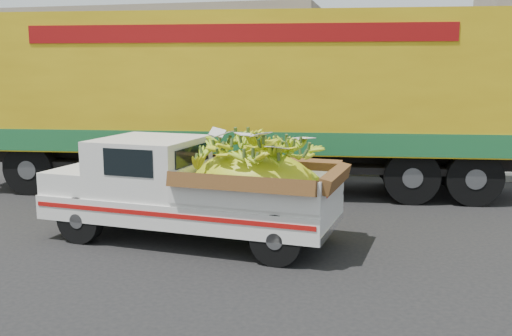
# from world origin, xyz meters

# --- Properties ---
(ground) EXTENTS (100.00, 100.00, 0.00)m
(ground) POSITION_xyz_m (0.00, 0.00, 0.00)
(ground) COLOR black
(ground) RESTS_ON ground
(curb) EXTENTS (60.00, 0.25, 0.15)m
(curb) POSITION_xyz_m (0.00, 6.69, 0.07)
(curb) COLOR gray
(curb) RESTS_ON ground
(sidewalk) EXTENTS (60.00, 4.00, 0.14)m
(sidewalk) POSITION_xyz_m (0.00, 8.79, 0.07)
(sidewalk) COLOR gray
(sidewalk) RESTS_ON ground
(building_left) EXTENTS (18.00, 6.00, 5.00)m
(building_left) POSITION_xyz_m (-8.00, 14.69, 2.50)
(building_left) COLOR gray
(building_left) RESTS_ON ground
(pickup_truck) EXTENTS (4.67, 2.12, 1.59)m
(pickup_truck) POSITION_xyz_m (1.07, 0.27, 0.85)
(pickup_truck) COLOR black
(pickup_truck) RESTS_ON ground
(semi_trailer) EXTENTS (12.04, 3.87, 3.80)m
(semi_trailer) POSITION_xyz_m (0.60, 4.24, 2.12)
(semi_trailer) COLOR black
(semi_trailer) RESTS_ON ground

